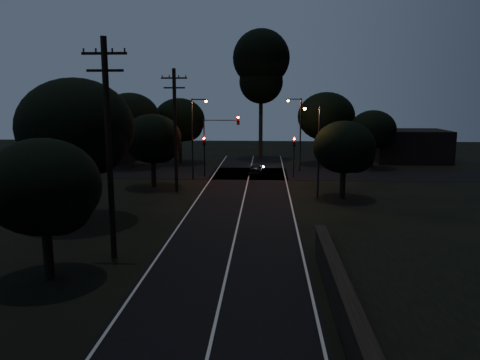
{
  "coord_description": "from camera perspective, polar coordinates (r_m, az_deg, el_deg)",
  "views": [
    {
      "loc": [
        1.81,
        -7.65,
        8.15
      ],
      "look_at": [
        0.0,
        24.0,
        2.5
      ],
      "focal_mm": 35.0,
      "sensor_mm": 36.0,
      "label": 1
    }
  ],
  "objects": [
    {
      "name": "road_surface",
      "position": [
        39.66,
        0.59,
        -1.74
      ],
      "size": [
        60.0,
        70.0,
        0.03
      ],
      "color": "black",
      "rests_on": "ground"
    },
    {
      "name": "utility_pole_mid",
      "position": [
        24.08,
        -15.71,
        3.98
      ],
      "size": [
        2.2,
        0.3,
        11.0
      ],
      "color": "black",
      "rests_on": "ground"
    },
    {
      "name": "utility_pole_far",
      "position": [
        40.5,
        -7.9,
        6.24
      ],
      "size": [
        2.2,
        0.3,
        10.5
      ],
      "color": "black",
      "rests_on": "ground"
    },
    {
      "name": "tree_left_b",
      "position": [
        22.16,
        -22.56,
        -1.08
      ],
      "size": [
        5.04,
        5.04,
        6.4
      ],
      "color": "black",
      "rests_on": "ground"
    },
    {
      "name": "tree_left_c",
      "position": [
        31.93,
        -19.0,
        5.81
      ],
      "size": [
        7.42,
        7.42,
        9.37
      ],
      "color": "black",
      "rests_on": "ground"
    },
    {
      "name": "tree_left_d",
      "position": [
        42.93,
        -10.42,
        4.81
      ],
      "size": [
        5.25,
        5.25,
        6.66
      ],
      "color": "black",
      "rests_on": "ground"
    },
    {
      "name": "tree_far_nw",
      "position": [
        58.56,
        -7.2,
        7.13
      ],
      "size": [
        6.32,
        6.32,
        8.01
      ],
      "color": "black",
      "rests_on": "ground"
    },
    {
      "name": "tree_far_w",
      "position": [
        55.79,
        -13.04,
        7.24
      ],
      "size": [
        6.77,
        6.77,
        8.63
      ],
      "color": "black",
      "rests_on": "ground"
    },
    {
      "name": "tree_far_ne",
      "position": [
        58.04,
        10.72,
        7.46
      ],
      "size": [
        6.9,
        6.9,
        8.73
      ],
      "color": "black",
      "rests_on": "ground"
    },
    {
      "name": "tree_far_e",
      "position": [
        56.06,
        16.1,
        5.79
      ],
      "size": [
        5.25,
        5.25,
        6.66
      ],
      "color": "black",
      "rests_on": "ground"
    },
    {
      "name": "tree_right_a",
      "position": [
        38.3,
        12.85,
        3.76
      ],
      "size": [
        4.95,
        4.95,
        6.3
      ],
      "color": "black",
      "rests_on": "ground"
    },
    {
      "name": "tall_pine",
      "position": [
        62.78,
        2.6,
        13.75
      ],
      "size": [
        7.41,
        7.41,
        16.84
      ],
      "color": "black",
      "rests_on": "ground"
    },
    {
      "name": "building_left",
      "position": [
        63.79,
        -16.79,
        4.33
      ],
      "size": [
        10.0,
        8.0,
        4.4
      ],
      "primitive_type": "cube",
      "color": "black",
      "rests_on": "ground"
    },
    {
      "name": "building_right",
      "position": [
        63.62,
        19.92,
        3.96
      ],
      "size": [
        9.0,
        7.0,
        4.0
      ],
      "primitive_type": "cube",
      "color": "black",
      "rests_on": "ground"
    },
    {
      "name": "signal_left",
      "position": [
        48.36,
        -4.38,
        3.77
      ],
      "size": [
        0.28,
        0.35,
        4.1
      ],
      "color": "black",
      "rests_on": "ground"
    },
    {
      "name": "signal_right",
      "position": [
        48.02,
        6.6,
        3.69
      ],
      "size": [
        0.28,
        0.35,
        4.1
      ],
      "color": "black",
      "rests_on": "ground"
    },
    {
      "name": "signal_mast",
      "position": [
        48.03,
        -2.4,
        5.55
      ],
      "size": [
        3.7,
        0.35,
        6.25
      ],
      "color": "black",
      "rests_on": "ground"
    },
    {
      "name": "streetlight_a",
      "position": [
        46.34,
        -5.6,
        5.71
      ],
      "size": [
        1.66,
        0.26,
        8.0
      ],
      "color": "black",
      "rests_on": "ground"
    },
    {
      "name": "streetlight_b",
      "position": [
        51.89,
        7.17,
        6.15
      ],
      "size": [
        1.66,
        0.26,
        8.0
      ],
      "color": "black",
      "rests_on": "ground"
    },
    {
      "name": "streetlight_c",
      "position": [
        38.06,
        9.34,
        4.24
      ],
      "size": [
        1.46,
        0.26,
        7.5
      ],
      "color": "black",
      "rests_on": "ground"
    },
    {
      "name": "car",
      "position": [
        49.76,
        1.98,
        1.35
      ],
      "size": [
        1.72,
        3.54,
        1.16
      ],
      "primitive_type": "imported",
      "rotation": [
        0.0,
        0.0,
        3.04
      ],
      "color": "black",
      "rests_on": "ground"
    }
  ]
}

